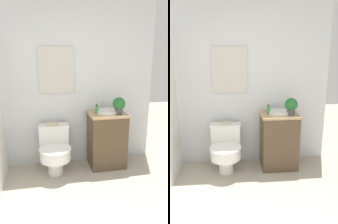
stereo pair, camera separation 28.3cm
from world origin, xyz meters
The scene contains 7 objects.
wall_back centered at (0.00, 2.17, 1.25)m, with size 3.39×0.07×2.50m.
toilet centered at (0.15, 1.86, 0.35)m, with size 0.44×0.57×0.65m.
vanity centered at (0.92, 1.91, 0.41)m, with size 0.54×0.45×0.81m.
sink centered at (0.92, 1.93, 0.83)m, with size 0.32×0.35×0.13m.
soap_bottle centered at (0.76, 1.91, 0.87)m, with size 0.05×0.05×0.14m.
potted_plant centered at (1.06, 1.83, 0.94)m, with size 0.18×0.18×0.24m.
book_on_tank centered at (0.15, 2.00, 0.66)m, with size 0.16×0.11×0.02m.
Camera 2 is at (0.26, -1.03, 1.60)m, focal length 35.00 mm.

